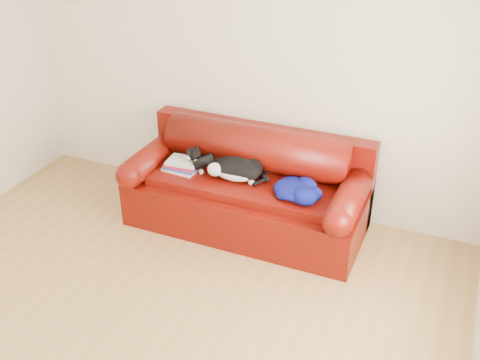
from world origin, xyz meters
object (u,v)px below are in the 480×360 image
object	(u,v)px
book_stack	(183,165)
cat	(235,169)
blanket	(297,189)
sofa_base	(246,203)

from	to	relation	value
book_stack	cat	world-z (taller)	cat
book_stack	blanket	world-z (taller)	blanket
sofa_base	blanket	world-z (taller)	blanket
book_stack	blanket	distance (m)	1.09
book_stack	blanket	xyz separation A→B (m)	(1.09, -0.03, 0.01)
sofa_base	book_stack	distance (m)	0.67
blanket	sofa_base	bearing A→B (deg)	166.99
cat	blanket	world-z (taller)	cat
book_stack	blanket	size ratio (longest dim) A/B	0.67
cat	blanket	bearing A→B (deg)	-28.68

